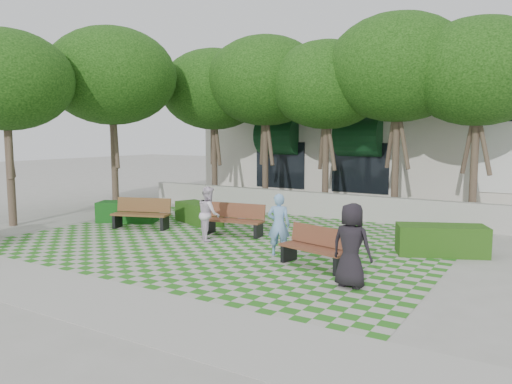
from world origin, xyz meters
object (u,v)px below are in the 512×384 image
Objects in this scene: hedge_midleft at (199,213)px; person_dark at (351,245)px; bench_mid at (235,220)px; hedge_east at (441,240)px; person_white at (209,213)px; bench_east at (316,248)px; bench_west at (142,214)px; hedge_west at (127,212)px; person_blue at (279,225)px.

hedge_midleft is 1.17× the size of person_dark.
bench_mid reaches higher than hedge_midleft.
hedge_east is 1.28× the size of person_dark.
person_dark is at bearing -40.19° from bench_mid.
person_dark reaches higher than person_white.
bench_mid is 1.07m from person_white.
person_dark reaches higher than bench_east.
bench_west reaches higher than bench_east.
bench_east reaches higher than hedge_west.
hedge_east is at bearing 4.30° from hedge_west.
person_dark reaches higher than hedge_midleft.
person_dark is at bearing -24.67° from bench_east.
hedge_east is 10.46m from hedge_west.
hedge_east is 1.09× the size of hedge_midleft.
hedge_east is 3.94m from person_dark.
bench_west is at bearing 39.09° from person_white.
hedge_east is 8.13m from hedge_midleft.
person_blue reaches higher than hedge_east.
hedge_midleft is at bearing 167.11° from bench_east.
bench_east is 1.41m from person_blue.
person_dark reaches higher than hedge_west.
person_blue is 2.71m from person_white.
hedge_midleft is (-2.20, 1.02, -0.11)m from bench_mid.
person_white is at bearing -45.76° from hedge_midleft.
bench_east is 1.17× the size of person_blue.
bench_west is 9.25m from hedge_east.
bench_west is 8.50m from person_dark.
bench_west is 1.15× the size of person_dark.
bench_mid is 3.30m from bench_west.
person_blue reaches higher than hedge_midleft.
bench_west is 1.43m from hedge_west.
bench_west is 1.24× the size of person_blue.
hedge_midleft is 0.99× the size of hedge_west.
bench_mid reaches higher than hedge_east.
bench_east is 1.18× the size of person_white.
person_blue is (2.40, -1.56, 0.33)m from bench_mid.
person_blue is at bearing -41.08° from bench_mid.
bench_mid is at bearing -59.53° from person_white.
bench_mid is (-3.68, 2.06, 0.02)m from bench_east.
hedge_midleft is at bearing 25.77° from hedge_west.
bench_east is 1.08× the size of person_dark.
bench_east is 4.08m from person_white.
person_white is (4.26, -0.89, 0.43)m from hedge_west.
person_white reaches higher than bench_east.
hedge_midleft is at bearing -25.32° from person_dark.
bench_mid is 2.89m from person_blue.
hedge_east is 1.40× the size of person_white.
bench_mid reaches higher than bench_east.
person_white reaches higher than hedge_west.
bench_west is 0.90× the size of hedge_east.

